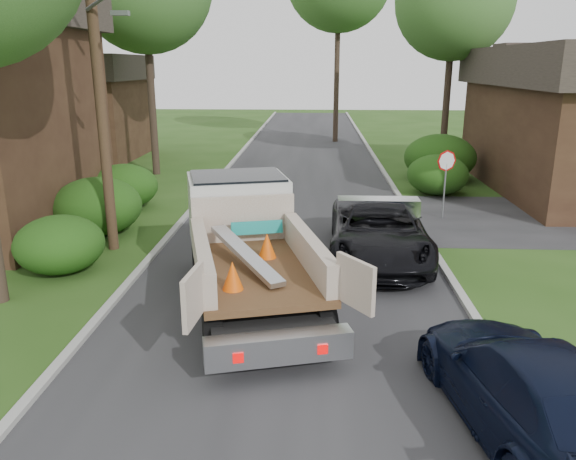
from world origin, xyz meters
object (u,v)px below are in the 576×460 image
(house_left_far, at_px, (75,106))
(navy_suv, at_px, (530,388))
(stop_sign, at_px, (446,170))
(black_pickup, at_px, (379,231))
(utility_pole, at_px, (98,71))
(flatbed_truck, at_px, (245,233))
(tree_right_far, at_px, (454,0))

(house_left_far, xyz_separation_m, navy_suv, (17.30, -25.39, -2.31))
(stop_sign, height_order, black_pickup, stop_sign)
(stop_sign, bearing_deg, black_pickup, -121.89)
(stop_sign, relative_size, utility_pole, 0.25)
(flatbed_truck, bearing_deg, tree_right_far, 49.71)
(tree_right_far, height_order, flatbed_truck, tree_right_far)
(black_pickup, bearing_deg, flatbed_truck, -142.44)
(flatbed_truck, distance_m, navy_suv, 7.36)
(tree_right_far, bearing_deg, utility_pole, -130.84)
(stop_sign, height_order, tree_right_far, tree_right_far)
(house_left_far, bearing_deg, utility_pole, -64.77)
(stop_sign, height_order, flatbed_truck, flatbed_truck)
(utility_pole, bearing_deg, stop_sign, 20.62)
(stop_sign, relative_size, tree_right_far, 0.22)
(utility_pole, height_order, black_pickup, utility_pole)
(flatbed_truck, height_order, navy_suv, flatbed_truck)
(navy_suv, bearing_deg, black_pickup, -88.84)
(house_left_far, bearing_deg, black_pickup, -47.74)
(black_pickup, distance_m, navy_suv, 8.01)
(house_left_far, xyz_separation_m, black_pickup, (15.90, -17.50, -2.23))
(flatbed_truck, xyz_separation_m, black_pickup, (3.52, 2.45, -0.61))
(tree_right_far, bearing_deg, flatbed_truck, -115.64)
(house_left_far, distance_m, tree_right_far, 21.78)
(stop_sign, relative_size, black_pickup, 0.42)
(house_left_far, bearing_deg, tree_right_far, -5.44)
(utility_pole, xyz_separation_m, black_pickup, (7.88, -0.48, -4.36))
(black_pickup, bearing_deg, navy_suv, -77.23)
(house_left_far, xyz_separation_m, tree_right_far, (21.00, -2.00, 5.43))
(utility_pole, xyz_separation_m, flatbed_truck, (4.36, -2.93, -3.74))
(tree_right_far, bearing_deg, black_pickup, -108.21)
(house_left_far, height_order, tree_right_far, tree_right_far)
(stop_sign, bearing_deg, tree_right_far, 78.19)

